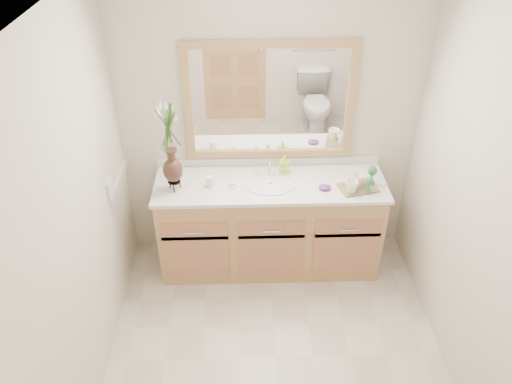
{
  "coord_description": "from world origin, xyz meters",
  "views": [
    {
      "loc": [
        -0.21,
        -2.27,
        3.02
      ],
      "look_at": [
        -0.12,
        0.65,
        1.0
      ],
      "focal_mm": 35.0,
      "sensor_mm": 36.0,
      "label": 1
    }
  ],
  "objects_px": {
    "tumbler": "(210,181)",
    "tray": "(358,188)",
    "flower_vase": "(169,133)",
    "soap_bottle": "(284,165)"
  },
  "relations": [
    {
      "from": "tumbler",
      "to": "tray",
      "type": "relative_size",
      "value": 0.29
    },
    {
      "from": "soap_bottle",
      "to": "tray",
      "type": "xyz_separation_m",
      "value": [
        0.56,
        -0.25,
        -0.06
      ]
    },
    {
      "from": "tumbler",
      "to": "flower_vase",
      "type": "bearing_deg",
      "value": -171.26
    },
    {
      "from": "tumbler",
      "to": "tray",
      "type": "distance_m",
      "value": 1.15
    },
    {
      "from": "flower_vase",
      "to": "tray",
      "type": "xyz_separation_m",
      "value": [
        1.43,
        -0.04,
        -0.49
      ]
    },
    {
      "from": "flower_vase",
      "to": "soap_bottle",
      "type": "relative_size",
      "value": 5.09
    },
    {
      "from": "tumbler",
      "to": "tray",
      "type": "xyz_separation_m",
      "value": [
        1.15,
        -0.08,
        -0.03
      ]
    },
    {
      "from": "tumbler",
      "to": "soap_bottle",
      "type": "bearing_deg",
      "value": 15.79
    },
    {
      "from": "soap_bottle",
      "to": "flower_vase",
      "type": "bearing_deg",
      "value": -143.44
    },
    {
      "from": "flower_vase",
      "to": "soap_bottle",
      "type": "xyz_separation_m",
      "value": [
        0.87,
        0.21,
        -0.42
      ]
    }
  ]
}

